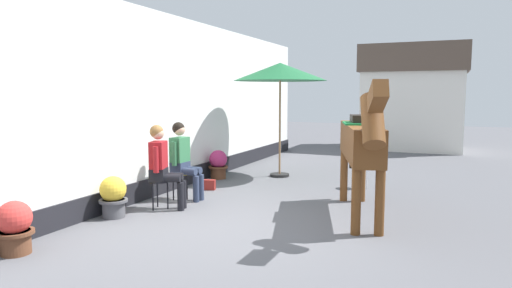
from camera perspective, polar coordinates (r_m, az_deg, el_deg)
name	(u,v)px	position (r m, az deg, el deg)	size (l,w,h in m)	color
ground_plane	(309,187)	(9.26, 6.72, -5.43)	(40.00, 40.00, 0.00)	#56565B
pub_facade_wall	(159,112)	(8.83, -12.15, 3.96)	(0.34, 14.00, 3.40)	white
distant_cottage	(413,96)	(16.34, 19.30, 5.73)	(3.40, 2.60, 3.50)	silver
seated_visitor_near	(162,162)	(7.50, -11.79, -2.29)	(0.61, 0.48, 1.39)	black
seated_visitor_far	(183,157)	(8.11, -9.25, -1.59)	(0.61, 0.49, 1.39)	gold
saddled_horse_center	(362,143)	(6.94, 13.23, 0.16)	(1.15, 2.91, 2.06)	brown
flower_planter_nearest	(15,226)	(6.10, -28.27, -9.20)	(0.43, 0.43, 0.64)	brown
flower_planter_inner_near	(113,196)	(7.26, -17.65, -6.30)	(0.43, 0.43, 0.64)	#4C4C51
flower_planter_farthest	(218,164)	(10.07, -4.82, -2.52)	(0.43, 0.43, 0.64)	brown
cafe_parasol	(280,73)	(10.21, 3.08, 9.03)	(2.10, 2.10, 2.58)	black
spare_stool_white	(361,168)	(9.25, 13.12, -3.04)	(0.32, 0.32, 0.46)	white
satchel_bag	(208,185)	(8.97, -6.08, -5.16)	(0.28, 0.12, 0.20)	maroon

